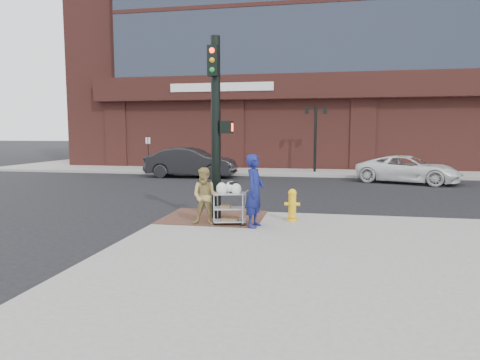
% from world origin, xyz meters
% --- Properties ---
extents(ground, '(220.00, 220.00, 0.00)m').
position_xyz_m(ground, '(0.00, 0.00, 0.00)').
color(ground, black).
rests_on(ground, ground).
extents(sidewalk_far, '(65.00, 36.00, 0.15)m').
position_xyz_m(sidewalk_far, '(12.50, 32.00, 0.07)').
color(sidewalk_far, gray).
rests_on(sidewalk_far, ground).
extents(brick_curb_ramp, '(2.80, 2.40, 0.01)m').
position_xyz_m(brick_curb_ramp, '(-0.60, 0.90, 0.16)').
color(brick_curb_ramp, '#553227').
rests_on(brick_curb_ramp, sidewalk_near).
extents(bank_building, '(42.00, 26.00, 28.00)m').
position_xyz_m(bank_building, '(5.00, 31.00, 14.15)').
color(bank_building, brown).
rests_on(bank_building, sidewalk_far).
extents(lamp_post, '(1.32, 0.22, 4.00)m').
position_xyz_m(lamp_post, '(2.00, 16.00, 2.62)').
color(lamp_post, black).
rests_on(lamp_post, sidewalk_far).
extents(parking_sign, '(0.05, 0.05, 2.20)m').
position_xyz_m(parking_sign, '(-8.50, 15.00, 1.25)').
color(parking_sign, black).
rests_on(parking_sign, sidewalk_far).
extents(traffic_signal_pole, '(0.61, 0.51, 5.00)m').
position_xyz_m(traffic_signal_pole, '(-0.48, 0.77, 2.83)').
color(traffic_signal_pole, black).
rests_on(traffic_signal_pole, sidewalk_near).
extents(woman_blue, '(0.56, 0.75, 1.86)m').
position_xyz_m(woman_blue, '(0.73, -0.11, 1.08)').
color(woman_blue, navy).
rests_on(woman_blue, sidewalk_near).
extents(pedestrian_tan, '(0.75, 0.59, 1.50)m').
position_xyz_m(pedestrian_tan, '(-0.57, -0.10, 0.90)').
color(pedestrian_tan, '#A58D4D').
rests_on(pedestrian_tan, sidewalk_near).
extents(sedan_dark, '(5.17, 1.87, 1.69)m').
position_xyz_m(sedan_dark, '(-4.94, 12.70, 0.85)').
color(sedan_dark, black).
rests_on(sedan_dark, ground).
extents(minivan_white, '(5.50, 3.97, 1.39)m').
position_xyz_m(minivan_white, '(6.73, 12.08, 0.69)').
color(minivan_white, white).
rests_on(minivan_white, ground).
extents(utility_cart, '(0.90, 0.63, 1.13)m').
position_xyz_m(utility_cart, '(0.05, 0.04, 0.66)').
color(utility_cart, '#A0A0A5').
rests_on(utility_cart, sidewalk_near).
extents(fire_hydrant, '(0.42, 0.29, 0.89)m').
position_xyz_m(fire_hydrant, '(1.63, 0.78, 0.60)').
color(fire_hydrant, yellow).
rests_on(fire_hydrant, sidewalk_near).
extents(newsbox_red, '(0.53, 0.51, 0.97)m').
position_xyz_m(newsbox_red, '(-7.41, 14.93, 0.64)').
color(newsbox_red, '#B12614').
rests_on(newsbox_red, sidewalk_far).
extents(newsbox_yellow, '(0.40, 0.36, 0.92)m').
position_xyz_m(newsbox_yellow, '(-4.89, 15.37, 0.61)').
color(newsbox_yellow, gold).
rests_on(newsbox_yellow, sidewalk_far).
extents(newsbox_blue, '(0.59, 0.57, 1.09)m').
position_xyz_m(newsbox_blue, '(-5.91, 15.16, 0.70)').
color(newsbox_blue, '#1A43AB').
rests_on(newsbox_blue, sidewalk_far).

